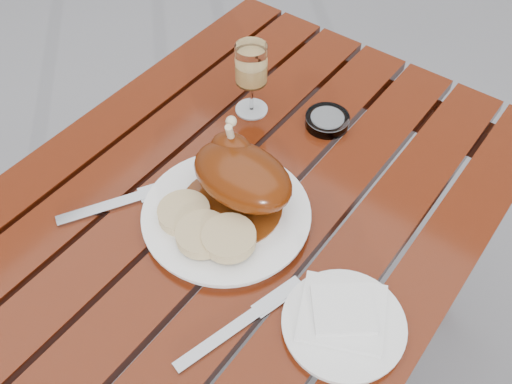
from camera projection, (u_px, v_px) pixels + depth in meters
ground at (235, 381)px, 1.58m from camera, size 60.00×60.00×0.00m
table at (230, 317)px, 1.30m from camera, size 0.80×1.20×0.75m
dinner_plate at (226, 215)px, 1.00m from camera, size 0.36×0.36×0.02m
roast_duck at (240, 174)px, 0.98m from camera, size 0.19×0.19×0.14m
bread_dumplings at (205, 228)px, 0.95m from camera, size 0.19×0.11×0.03m
wine_glass at (251, 80)px, 1.13m from camera, size 0.07×0.07×0.16m
side_plate at (344, 325)px, 0.87m from camera, size 0.25×0.25×0.02m
napkin at (342, 312)px, 0.87m from camera, size 0.17×0.16×0.01m
ashtray at (327, 121)px, 1.16m from camera, size 0.12×0.12×0.02m
fork at (109, 206)px, 1.02m from camera, size 0.11×0.17×0.01m
knife at (232, 330)px, 0.87m from camera, size 0.07×0.20×0.01m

